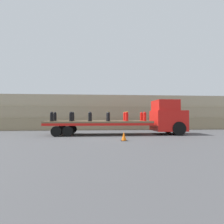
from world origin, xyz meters
name	(u,v)px	position (x,y,z in m)	size (l,w,h in m)	color
ground_plane	(99,135)	(0.00, 0.00, 0.00)	(120.00, 120.00, 0.00)	#474749
rock_cliff	(99,113)	(0.00, 6.49, 2.05)	(60.00, 3.30, 4.10)	gray
truck_cab	(168,117)	(6.19, 0.00, 1.50)	(2.64, 2.58, 3.01)	red
flatbed_trailer	(93,123)	(-0.52, 0.00, 0.98)	(8.94, 2.60, 1.19)	brown
fire_hydrant_black_near_0	(52,117)	(-3.87, -0.55, 1.57)	(0.33, 0.50, 0.79)	black
fire_hydrant_black_far_0	(55,117)	(-3.87, 0.55, 1.57)	(0.33, 0.50, 0.79)	black
fire_hydrant_black_near_1	(71,117)	(-2.32, -0.55, 1.57)	(0.33, 0.50, 0.79)	black
fire_hydrant_black_far_1	(73,117)	(-2.32, 0.55, 1.57)	(0.33, 0.50, 0.79)	black
fire_hydrant_black_near_2	(90,117)	(-0.77, -0.55, 1.57)	(0.33, 0.50, 0.79)	black
fire_hydrant_black_far_2	(90,117)	(-0.77, 0.55, 1.57)	(0.33, 0.50, 0.79)	black
fire_hydrant_black_near_3	(108,117)	(0.77, -0.55, 1.57)	(0.33, 0.50, 0.79)	black
fire_hydrant_black_far_3	(108,117)	(0.77, 0.55, 1.57)	(0.33, 0.50, 0.79)	black
fire_hydrant_red_near_4	(127,117)	(2.32, -0.55, 1.57)	(0.33, 0.50, 0.79)	red
fire_hydrant_red_far_4	(125,117)	(2.32, 0.55, 1.57)	(0.33, 0.50, 0.79)	red
fire_hydrant_red_near_5	(145,117)	(3.87, -0.55, 1.57)	(0.33, 0.50, 0.79)	red
fire_hydrant_red_far_5	(141,117)	(3.87, 0.55, 1.57)	(0.33, 0.50, 0.79)	red
cargo_strap_rear	(108,112)	(0.77, 0.00, 1.98)	(0.05, 2.70, 0.01)	yellow
cargo_strap_middle	(126,112)	(2.32, 0.00, 1.98)	(0.05, 2.70, 0.01)	yellow
traffic_cone	(124,136)	(1.59, -3.82, 0.29)	(0.42, 0.42, 0.59)	black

